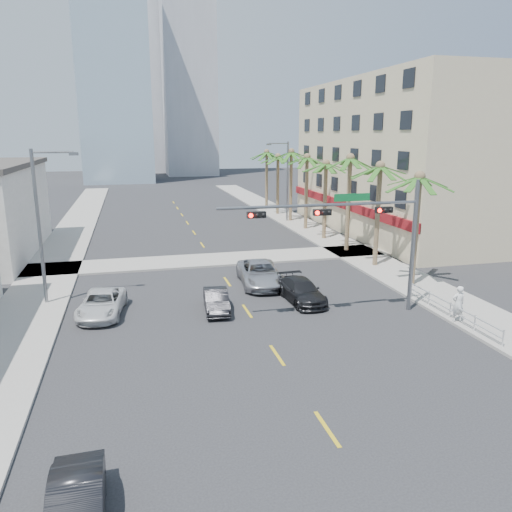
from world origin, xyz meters
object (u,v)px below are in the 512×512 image
Objects in this scene: car_lane_center at (260,273)px; car_lane_right at (302,291)px; traffic_signal_mast at (361,225)px; car_parked_mid at (76,507)px; car_parked_far at (102,304)px; pedestrian at (458,304)px; car_lane_left at (216,301)px.

car_lane_center reaches higher than car_lane_right.
traffic_signal_mast is 2.85× the size of car_parked_mid.
car_parked_mid is at bearing -112.34° from car_lane_center.
traffic_signal_mast is 8.89m from car_lane_center.
car_parked_far is 2.47× the size of pedestrian.
car_parked_far is at bearing 174.90° from car_lane_right.
car_lane_right is 8.69m from pedestrian.
pedestrian is (8.30, -9.35, 0.34)m from car_lane_center.
car_parked_far is (-0.13, 15.98, 0.02)m from car_parked_mid.
car_parked_mid is at bearing -81.58° from car_parked_far.
car_lane_left is at bearing -126.16° from car_lane_center.
car_parked_far is at bearing 176.70° from car_lane_left.
car_lane_left is 1.93× the size of pedestrian.
car_lane_right is (11.48, -0.50, 0.00)m from car_parked_far.
pedestrian is at bearing -43.94° from car_lane_center.
car_lane_center is 12.51m from pedestrian.
car_parked_mid is 1.04× the size of car_lane_left.
car_lane_left is (-7.47, 2.53, -4.45)m from traffic_signal_mast.
car_lane_center is 1.23× the size of car_lane_right.
car_lane_left is 5.24m from car_lane_right.
car_lane_left is 0.66× the size of car_lane_center.
traffic_signal_mast is at bearing -14.00° from car_lane_left.
traffic_signal_mast is 1.97× the size of car_lane_center.
car_lane_center is 4.20m from car_lane_right.
traffic_signal_mast is 14.80m from car_parked_far.
car_lane_left is at bearing -0.05° from car_parked_far.
traffic_signal_mast is 2.32× the size of car_parked_far.
car_lane_right is at bearing 51.81° from car_parked_mid.
car_parked_far is 0.85× the size of car_lane_center.
car_parked_far is 1.28× the size of car_lane_left.
car_parked_far reaches higher than car_parked_mid.
car_lane_right is (-2.24, 2.91, -4.39)m from traffic_signal_mast.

